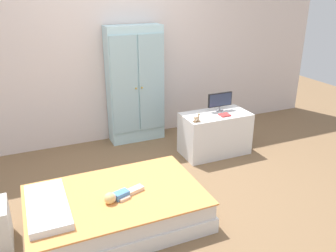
# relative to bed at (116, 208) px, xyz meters

# --- Properties ---
(ground_plane) EXTENTS (10.00, 10.00, 0.02)m
(ground_plane) POSITION_rel_bed_xyz_m (0.55, 0.31, -0.16)
(ground_plane) COLOR brown
(back_wall) EXTENTS (6.40, 0.05, 2.70)m
(back_wall) POSITION_rel_bed_xyz_m (0.55, 1.89, 1.20)
(back_wall) COLOR silver
(back_wall) RESTS_ON ground_plane
(bed) EXTENTS (1.54, 0.99, 0.30)m
(bed) POSITION_rel_bed_xyz_m (0.00, 0.00, 0.00)
(bed) COLOR white
(bed) RESTS_ON ground_plane
(pillow) EXTENTS (0.32, 0.71, 0.06)m
(pillow) POSITION_rel_bed_xyz_m (-0.57, -0.00, 0.18)
(pillow) COLOR silver
(pillow) RESTS_ON bed
(doll) EXTENTS (0.38, 0.19, 0.10)m
(doll) POSITION_rel_bed_xyz_m (-0.01, -0.09, 0.19)
(doll) COLOR #4C84C6
(doll) RESTS_ON bed
(wardrobe) EXTENTS (0.73, 0.30, 1.55)m
(wardrobe) POSITION_rel_bed_xyz_m (0.77, 1.71, 0.63)
(wardrobe) COLOR silver
(wardrobe) RESTS_ON ground_plane
(tv_stand) EXTENTS (0.84, 0.45, 0.53)m
(tv_stand) POSITION_rel_bed_xyz_m (1.54, 0.89, 0.12)
(tv_stand) COLOR white
(tv_stand) RESTS_ON ground_plane
(tv_monitor) EXTENTS (0.33, 0.10, 0.24)m
(tv_monitor) POSITION_rel_bed_xyz_m (1.63, 0.97, 0.52)
(tv_monitor) COLOR #99999E
(tv_monitor) RESTS_ON tv_stand
(rocking_horse_toy) EXTENTS (0.09, 0.04, 0.10)m
(rocking_horse_toy) POSITION_rel_bed_xyz_m (1.19, 0.74, 0.43)
(rocking_horse_toy) COLOR #8E6642
(rocking_horse_toy) RESTS_ON tv_stand
(book_red) EXTENTS (0.12, 0.11, 0.02)m
(book_red) POSITION_rel_bed_xyz_m (1.60, 0.79, 0.39)
(book_red) COLOR #CC3838
(book_red) RESTS_ON tv_stand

